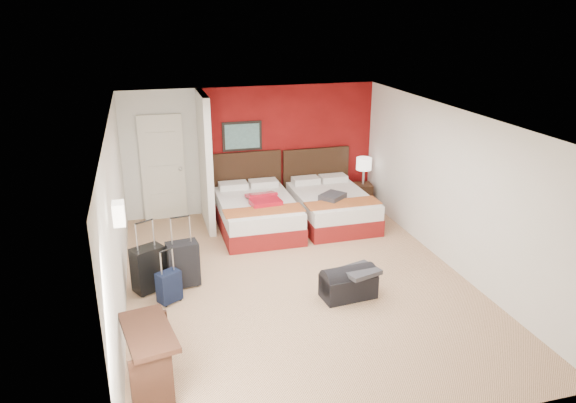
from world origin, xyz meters
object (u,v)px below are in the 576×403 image
object	(u,v)px
bed_left	(257,215)
suitcase_navy	(169,288)
table_lamp	(364,171)
desk	(151,361)
nightstand	(362,195)
suitcase_charcoal	(183,265)
bed_right	(332,208)
duffel_bag	(348,285)
red_suitcase_open	(263,199)
suitcase_black	(149,271)

from	to	relation	value
bed_left	suitcase_navy	xyz separation A→B (m)	(-1.75, -2.25, -0.07)
table_lamp	suitcase_navy	xyz separation A→B (m)	(-4.11, -2.89, -0.55)
desk	nightstand	bearing A→B (deg)	36.94
bed_left	suitcase_charcoal	xyz separation A→B (m)	(-1.51, -1.82, 0.04)
bed_right	duffel_bag	world-z (taller)	bed_right
table_lamp	bed_left	bearing A→B (deg)	-164.96
red_suitcase_open	table_lamp	world-z (taller)	table_lamp
suitcase_charcoal	duffel_bag	xyz separation A→B (m)	(2.23, -0.96, -0.14)
suitcase_black	desk	world-z (taller)	desk
bed_left	nightstand	world-z (taller)	bed_left
suitcase_charcoal	suitcase_navy	size ratio (longest dim) A/B	1.50
suitcase_black	desk	distance (m)	2.28
bed_left	suitcase_black	distance (m)	2.73
bed_left	red_suitcase_open	world-z (taller)	red_suitcase_open
suitcase_navy	suitcase_charcoal	bearing A→B (deg)	30.28
bed_right	suitcase_black	xyz separation A→B (m)	(-3.47, -1.86, 0.05)
bed_right	suitcase_navy	size ratio (longest dim) A/B	4.31
bed_left	nightstand	xyz separation A→B (m)	(2.36, 0.63, -0.04)
red_suitcase_open	suitcase_navy	world-z (taller)	red_suitcase_open
red_suitcase_open	desk	bearing A→B (deg)	-123.30
nightstand	table_lamp	size ratio (longest dim) A/B	0.90
table_lamp	suitcase_charcoal	bearing A→B (deg)	-147.63
desk	duffel_bag	bearing A→B (deg)	15.77
table_lamp	suitcase_charcoal	size ratio (longest dim) A/B	0.83
desk	suitcase_navy	bearing A→B (deg)	70.80
bed_left	duffel_bag	bearing A→B (deg)	-75.17
table_lamp	duffel_bag	size ratio (longest dim) A/B	0.73
table_lamp	desk	world-z (taller)	table_lamp
duffel_bag	red_suitcase_open	bearing A→B (deg)	97.80
bed_right	suitcase_black	distance (m)	3.94
nightstand	suitcase_navy	distance (m)	5.02
nightstand	suitcase_navy	bearing A→B (deg)	-137.08
nightstand	desk	distance (m)	6.49
red_suitcase_open	desk	world-z (taller)	desk
suitcase_charcoal	duffel_bag	distance (m)	2.43
suitcase_black	duffel_bag	bearing A→B (deg)	-46.21
nightstand	table_lamp	world-z (taller)	table_lamp
table_lamp	red_suitcase_open	bearing A→B (deg)	-162.01
red_suitcase_open	duffel_bag	size ratio (longest dim) A/B	0.98
bed_right	table_lamp	bearing A→B (deg)	34.24
bed_right	suitcase_navy	bearing A→B (deg)	-145.34
duffel_bag	table_lamp	bearing A→B (deg)	58.97
table_lamp	desk	distance (m)	6.50
bed_left	bed_right	world-z (taller)	bed_left
suitcase_charcoal	desk	size ratio (longest dim) A/B	0.71
bed_right	red_suitcase_open	size ratio (longest dim) A/B	2.56
nightstand	duffel_bag	xyz separation A→B (m)	(-1.64, -3.41, -0.06)
suitcase_charcoal	bed_left	bearing A→B (deg)	43.21
red_suitcase_open	bed_right	bearing A→B (deg)	-0.61
red_suitcase_open	suitcase_black	xyz separation A→B (m)	(-2.11, -1.75, -0.30)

